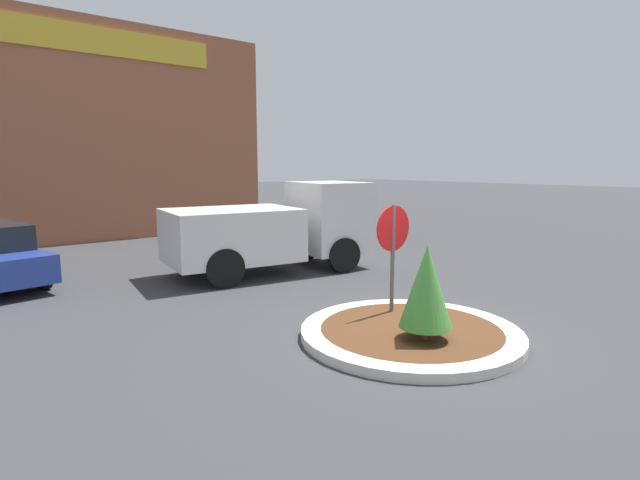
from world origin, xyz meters
TOP-DOWN VIEW (x-y plane):
  - ground_plane at (0.00, 0.00)m, footprint 120.00×120.00m
  - traffic_island at (0.00, 0.00)m, footprint 3.44×3.44m
  - stop_sign at (0.46, 0.82)m, footprint 0.78×0.07m
  - island_shrub at (-0.21, -0.45)m, footprint 0.77×0.77m
  - utility_truck at (1.17, 5.38)m, footprint 5.27×2.84m
  - storefront_building at (-1.81, 16.28)m, footprint 15.09×6.07m

SIDE VIEW (x-z plane):
  - ground_plane at x=0.00m, z-range 0.00..0.00m
  - traffic_island at x=0.00m, z-range 0.00..0.15m
  - island_shrub at x=-0.21m, z-range 0.24..1.64m
  - utility_truck at x=1.17m, z-range 0.00..2.22m
  - stop_sign at x=0.46m, z-range 0.39..2.40m
  - storefront_building at x=-1.81m, z-range 0.00..7.58m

